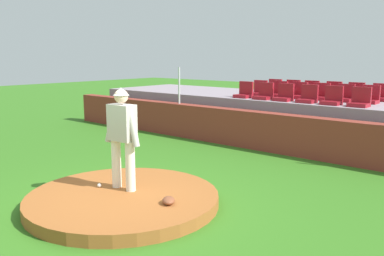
{
  "coord_description": "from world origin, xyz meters",
  "views": [
    {
      "loc": [
        5.21,
        -4.29,
        2.53
      ],
      "look_at": [
        0.0,
        1.83,
        1.1
      ],
      "focal_mm": 37.9,
      "sensor_mm": 36.0,
      "label": 1
    }
  ],
  "objects": [
    {
      "name": "ground_plane",
      "position": [
        0.0,
        0.0,
        0.0
      ],
      "size": [
        60.0,
        60.0,
        0.0
      ],
      "primitive_type": "plane",
      "color": "#336F1C"
    },
    {
      "name": "pitchers_mound",
      "position": [
        0.0,
        0.0,
        0.1
      ],
      "size": [
        3.28,
        3.28,
        0.2
      ],
      "primitive_type": "cylinder",
      "color": "#9C5727",
      "rests_on": "ground_plane"
    },
    {
      "name": "pitcher",
      "position": [
        -0.19,
        0.18,
        1.25
      ],
      "size": [
        0.84,
        0.29,
        1.8
      ],
      "rotation": [
        0.0,
        0.0,
        0.05
      ],
      "color": "white",
      "rests_on": "pitchers_mound"
    },
    {
      "name": "baseball",
      "position": [
        -0.59,
        -0.05,
        0.24
      ],
      "size": [
        0.07,
        0.07,
        0.07
      ],
      "primitive_type": "sphere",
      "color": "white",
      "rests_on": "pitchers_mound"
    },
    {
      "name": "fielding_glove",
      "position": [
        0.93,
        0.16,
        0.26
      ],
      "size": [
        0.35,
        0.35,
        0.11
      ],
      "primitive_type": "ellipsoid",
      "rotation": [
        0.0,
        0.0,
        5.48
      ],
      "color": "brown",
      "rests_on": "pitchers_mound"
    },
    {
      "name": "brick_barrier",
      "position": [
        0.0,
        5.22,
        0.52
      ],
      "size": [
        16.69,
        0.4,
        1.04
      ],
      "primitive_type": "cube",
      "color": "maroon",
      "rests_on": "ground_plane"
    },
    {
      "name": "fence_post_left",
      "position": [
        -3.43,
        5.22,
        1.61
      ],
      "size": [
        0.06,
        0.06,
        1.15
      ],
      "primitive_type": "cylinder",
      "color": "silver",
      "rests_on": "brick_barrier"
    },
    {
      "name": "bleacher_platform",
      "position": [
        0.0,
        7.64,
        0.62
      ],
      "size": [
        15.64,
        3.48,
        1.25
      ],
      "primitive_type": "cube",
      "color": "gray",
      "rests_on": "ground_plane"
    },
    {
      "name": "stadium_chair_0",
      "position": [
        -1.76,
        6.43,
        1.4
      ],
      "size": [
        0.48,
        0.44,
        0.5
      ],
      "rotation": [
        0.0,
        0.0,
        3.14
      ],
      "color": "maroon",
      "rests_on": "bleacher_platform"
    },
    {
      "name": "stadium_chair_1",
      "position": [
        -1.03,
        6.4,
        1.4
      ],
      "size": [
        0.48,
        0.44,
        0.5
      ],
      "rotation": [
        0.0,
        0.0,
        3.14
      ],
      "color": "maroon",
      "rests_on": "bleacher_platform"
    },
    {
      "name": "stadium_chair_2",
      "position": [
        -0.37,
        6.41,
        1.4
      ],
      "size": [
        0.48,
        0.44,
        0.5
      ],
      "rotation": [
        0.0,
        0.0,
        3.14
      ],
      "color": "maroon",
      "rests_on": "bleacher_platform"
    },
    {
      "name": "stadium_chair_3",
      "position": [
        0.35,
        6.42,
        1.4
      ],
      "size": [
        0.48,
        0.44,
        0.5
      ],
      "rotation": [
        0.0,
        0.0,
        3.14
      ],
      "color": "maroon",
      "rests_on": "bleacher_platform"
    },
    {
      "name": "stadium_chair_4",
      "position": [
        1.06,
        6.4,
        1.4
      ],
      "size": [
        0.48,
        0.44,
        0.5
      ],
      "rotation": [
        0.0,
        0.0,
        3.14
      ],
      "color": "maroon",
      "rests_on": "bleacher_platform"
    },
    {
      "name": "stadium_chair_5",
      "position": [
        1.78,
        6.41,
        1.4
      ],
      "size": [
        0.48,
        0.44,
        0.5
      ],
      "rotation": [
        0.0,
        0.0,
        3.14
      ],
      "color": "maroon",
      "rests_on": "bleacher_platform"
    },
    {
      "name": "stadium_chair_6",
      "position": [
        -1.77,
        7.31,
        1.4
      ],
      "size": [
        0.48,
        0.44,
        0.5
      ],
      "rotation": [
        0.0,
        0.0,
        3.14
      ],
      "color": "maroon",
      "rests_on": "bleacher_platform"
    },
    {
      "name": "stadium_chair_7",
      "position": [
        -1.04,
        7.34,
        1.4
      ],
      "size": [
        0.48,
        0.44,
        0.5
      ],
      "rotation": [
        0.0,
        0.0,
        3.14
      ],
      "color": "maroon",
      "rests_on": "bleacher_platform"
    },
    {
      "name": "stadium_chair_8",
      "position": [
        -0.37,
        7.32,
        1.4
      ],
      "size": [
        0.48,
        0.44,
        0.5
      ],
      "rotation": [
        0.0,
        0.0,
        3.14
      ],
      "color": "maroon",
      "rests_on": "bleacher_platform"
    },
    {
      "name": "stadium_chair_9",
      "position": [
        0.33,
        7.35,
        1.4
      ],
      "size": [
        0.48,
        0.44,
        0.5
      ],
      "rotation": [
        0.0,
        0.0,
        3.14
      ],
      "color": "maroon",
      "rests_on": "bleacher_platform"
    },
    {
      "name": "stadium_chair_10",
      "position": [
        1.04,
        7.36,
        1.4
      ],
      "size": [
        0.48,
        0.44,
        0.5
      ],
      "rotation": [
        0.0,
        0.0,
        3.14
      ],
      "color": "maroon",
      "rests_on": "bleacher_platform"
    },
    {
      "name": "stadium_chair_11",
      "position": [
        1.72,
        7.36,
        1.4
      ],
      "size": [
        0.48,
        0.44,
        0.5
      ],
      "rotation": [
        0.0,
        0.0,
        3.14
      ],
      "color": "maroon",
      "rests_on": "bleacher_platform"
    },
    {
      "name": "stadium_chair_12",
      "position": [
        -1.73,
        8.23,
        1.4
      ],
      "size": [
        0.48,
        0.44,
        0.5
      ],
      "rotation": [
        0.0,
        0.0,
        3.14
      ],
      "color": "maroon",
      "rests_on": "bleacher_platform"
    },
    {
      "name": "stadium_chair_13",
      "position": [
        -1.05,
        8.23,
        1.4
      ],
      "size": [
        0.48,
        0.44,
        0.5
      ],
      "rotation": [
        0.0,
        0.0,
        3.14
      ],
      "color": "maroon",
      "rests_on": "bleacher_platform"
    },
    {
      "name": "stadium_chair_14",
      "position": [
        -0.38,
        8.21,
        1.4
      ],
      "size": [
        0.48,
        0.44,
        0.5
      ],
      "rotation": [
        0.0,
        0.0,
        3.14
      ],
      "color": "maroon",
      "rests_on": "bleacher_platform"
    },
    {
      "name": "stadium_chair_15",
      "position": [
        0.34,
        8.26,
        1.4
      ],
      "size": [
        0.48,
        0.44,
        0.5
      ],
      "rotation": [
        0.0,
        0.0,
        3.14
      ],
      "color": "maroon",
      "rests_on": "bleacher_platform"
    },
    {
      "name": "stadium_chair_16",
      "position": [
        1.04,
        8.23,
        1.4
      ],
      "size": [
        0.48,
        0.44,
        0.5
      ],
      "rotation": [
        0.0,
        0.0,
        3.14
      ],
      "color": "maroon",
      "rests_on": "bleacher_platform"
    },
    {
      "name": "stadium_chair_17",
      "position": [
        1.76,
        8.22,
        1.4
      ],
      "size": [
        0.48,
        0.44,
        0.5
      ],
      "rotation": [
        0.0,
        0.0,
        3.14
      ],
      "color": "maroon",
      "rests_on": "bleacher_platform"
    }
  ]
}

